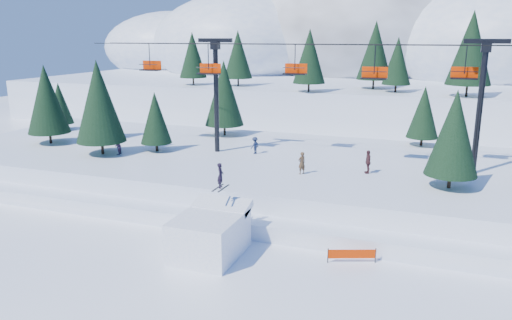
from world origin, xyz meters
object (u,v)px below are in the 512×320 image
(banner_near, at_px, (352,254))
(chairlift, at_px, (335,81))
(jump_kicker, at_px, (210,234))
(banner_far, at_px, (467,257))

(banner_near, bearing_deg, chairlift, 106.69)
(jump_kicker, bearing_deg, chairlift, 75.49)
(jump_kicker, distance_m, banner_far, 15.16)
(chairlift, relative_size, banner_far, 16.10)
(chairlift, height_order, banner_far, chairlift)
(chairlift, bearing_deg, banner_far, -48.84)
(jump_kicker, xyz_separation_m, chairlift, (4.10, 15.84, 7.97))
(jump_kicker, relative_size, banner_near, 2.02)
(banner_near, xyz_separation_m, banner_far, (6.36, 1.93, 0.00))
(banner_near, bearing_deg, banner_far, 16.88)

